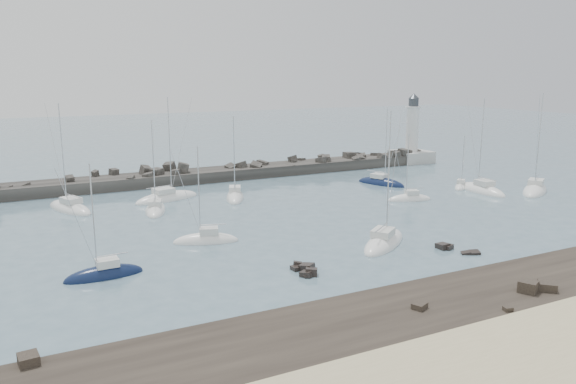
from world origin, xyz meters
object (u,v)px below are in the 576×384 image
(sailboat_7, at_px, (384,243))
(lighthouse, at_px, (412,147))
(sailboat_12, at_px, (461,187))
(sailboat_2, at_px, (104,275))
(sailboat_8, at_px, (381,183))
(sailboat_11, at_px, (535,191))
(sailboat_6, at_px, (235,197))
(sailboat_10, at_px, (482,191))
(sailboat_9, at_px, (410,199))
(sailboat_4, at_px, (167,199))
(sailboat_1, at_px, (70,209))
(sailboat_3, at_px, (155,210))
(sailboat_5, at_px, (206,241))

(sailboat_7, bearing_deg, lighthouse, 48.22)
(lighthouse, height_order, sailboat_12, lighthouse)
(sailboat_2, height_order, sailboat_8, sailboat_8)
(sailboat_11, xyz_separation_m, sailboat_12, (-7.80, 7.61, -0.02))
(sailboat_6, height_order, sailboat_10, sailboat_10)
(sailboat_2, xyz_separation_m, sailboat_9, (44.25, 12.09, -0.01))
(sailboat_11, distance_m, sailboat_12, 10.90)
(sailboat_8, xyz_separation_m, sailboat_10, (10.25, -11.92, 0.01))
(sailboat_7, xyz_separation_m, sailboat_11, (36.88, 11.42, 0.00))
(lighthouse, height_order, sailboat_7, sailboat_7)
(sailboat_8, bearing_deg, sailboat_4, 172.53)
(sailboat_10, xyz_separation_m, sailboat_12, (-0.59, 3.80, -0.02))
(lighthouse, distance_m, sailboat_1, 68.25)
(sailboat_3, distance_m, sailboat_5, 16.40)
(sailboat_3, height_order, sailboat_6, sailboat_3)
(sailboat_9, xyz_separation_m, sailboat_12, (13.10, 3.49, -0.00))
(sailboat_2, bearing_deg, sailboat_11, 6.97)
(sailboat_2, bearing_deg, sailboat_8, 26.42)
(lighthouse, height_order, sailboat_8, lighthouse)
(sailboat_6, bearing_deg, sailboat_8, -2.01)
(sailboat_3, height_order, sailboat_12, sailboat_3)
(lighthouse, xyz_separation_m, sailboat_7, (-38.90, -43.54, -2.94))
(sailboat_7, relative_size, sailboat_11, 0.94)
(sailboat_2, distance_m, sailboat_7, 28.47)
(sailboat_4, bearing_deg, sailboat_2, -115.14)
(sailboat_7, xyz_separation_m, sailboat_8, (19.43, 27.15, -0.00))
(sailboat_9, height_order, sailboat_11, sailboat_11)
(sailboat_8, height_order, sailboat_10, sailboat_10)
(sailboat_1, xyz_separation_m, sailboat_7, (28.19, -31.41, 0.00))
(sailboat_4, height_order, sailboat_10, sailboat_4)
(sailboat_7, distance_m, sailboat_11, 38.61)
(lighthouse, relative_size, sailboat_10, 0.95)
(sailboat_2, distance_m, sailboat_8, 53.25)
(sailboat_4, distance_m, sailboat_11, 55.72)
(lighthouse, relative_size, sailboat_4, 0.93)
(sailboat_1, distance_m, sailboat_5, 24.88)
(sailboat_5, relative_size, sailboat_8, 0.84)
(sailboat_5, distance_m, sailboat_7, 19.13)
(lighthouse, height_order, sailboat_3, lighthouse)
(sailboat_1, bearing_deg, sailboat_3, -29.77)
(lighthouse, xyz_separation_m, sailboat_2, (-67.17, -40.09, -2.94))
(sailboat_1, distance_m, sailboat_12, 58.60)
(sailboat_12, bearing_deg, sailboat_10, -81.11)
(sailboat_3, xyz_separation_m, sailboat_7, (18.16, -25.68, 0.01))
(sailboat_5, distance_m, sailboat_10, 46.75)
(sailboat_7, bearing_deg, sailboat_8, 54.41)
(sailboat_5, distance_m, sailboat_8, 40.27)
(lighthouse, xyz_separation_m, sailboat_4, (-53.93, -11.87, -2.95))
(sailboat_5, relative_size, sailboat_6, 0.88)
(sailboat_5, height_order, sailboat_6, sailboat_6)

